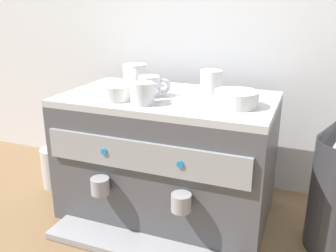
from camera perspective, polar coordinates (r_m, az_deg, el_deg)
name	(u,v)px	position (r m, az deg, el deg)	size (l,w,h in m)	color
ground_plane	(168,208)	(1.33, 0.00, -12.61)	(4.00, 4.00, 0.00)	brown
tiled_backsplash_wall	(197,53)	(1.43, 4.56, 11.21)	(2.80, 0.03, 1.01)	silver
espresso_machine	(167,156)	(1.23, -0.09, -4.69)	(0.67, 0.50, 0.41)	#4C4C51
ceramic_cup_0	(143,93)	(1.07, -3.85, 5.10)	(0.07, 0.10, 0.06)	white
ceramic_cup_1	(135,76)	(1.30, -5.14, 7.78)	(0.09, 0.12, 0.08)	white
ceramic_cup_2	(150,86)	(1.16, -2.74, 6.18)	(0.10, 0.07, 0.06)	white
ceramic_cup_3	(211,81)	(1.22, 6.75, 6.90)	(0.07, 0.11, 0.07)	white
ceramic_bowl_0	(115,93)	(1.13, -8.15, 5.08)	(0.09, 0.09, 0.04)	white
ceramic_bowl_1	(236,99)	(1.07, 10.51, 4.12)	(0.13, 0.13, 0.04)	white
milk_pitcher	(55,168)	(1.51, -17.07, -6.17)	(0.11, 0.11, 0.16)	#B7B7BC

